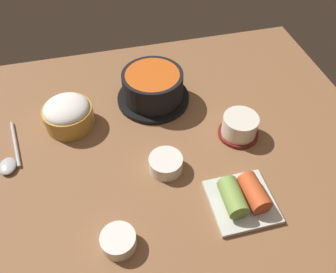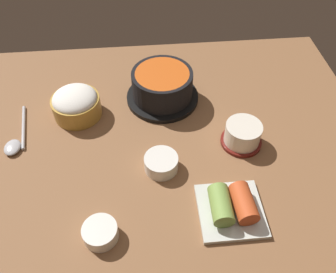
% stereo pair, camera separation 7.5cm
% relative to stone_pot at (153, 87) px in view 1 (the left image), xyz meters
% --- Properties ---
extents(dining_table, '(1.00, 0.76, 0.02)m').
position_rel_stone_pot_xyz_m(dining_table, '(-0.02, -0.14, -0.05)').
color(dining_table, brown).
rests_on(dining_table, ground).
extents(stone_pot, '(0.18, 0.18, 0.08)m').
position_rel_stone_pot_xyz_m(stone_pot, '(0.00, 0.00, 0.00)').
color(stone_pot, black).
rests_on(stone_pot, dining_table).
extents(rice_bowl, '(0.11, 0.11, 0.07)m').
position_rel_stone_pot_xyz_m(rice_bowl, '(-0.21, -0.04, -0.01)').
color(rice_bowl, '#B78C38').
rests_on(rice_bowl, dining_table).
extents(tea_cup_with_saucer, '(0.09, 0.09, 0.05)m').
position_rel_stone_pot_xyz_m(tea_cup_with_saucer, '(0.16, -0.16, -0.01)').
color(tea_cup_with_saucer, maroon).
rests_on(tea_cup_with_saucer, dining_table).
extents(banchan_cup_center, '(0.07, 0.07, 0.03)m').
position_rel_stone_pot_xyz_m(banchan_cup_center, '(-0.02, -0.22, -0.02)').
color(banchan_cup_center, white).
rests_on(banchan_cup_center, dining_table).
extents(kimchi_plate, '(0.12, 0.12, 0.05)m').
position_rel_stone_pot_xyz_m(kimchi_plate, '(0.10, -0.34, -0.02)').
color(kimchi_plate, silver).
rests_on(kimchi_plate, dining_table).
extents(side_bowl_near, '(0.06, 0.06, 0.03)m').
position_rel_stone_pot_xyz_m(side_bowl_near, '(-0.14, -0.36, -0.02)').
color(side_bowl_near, white).
rests_on(side_bowl_near, dining_table).
extents(spoon, '(0.04, 0.16, 0.01)m').
position_rel_stone_pot_xyz_m(spoon, '(-0.34, -0.12, -0.03)').
color(spoon, '#B7B7BC').
rests_on(spoon, dining_table).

